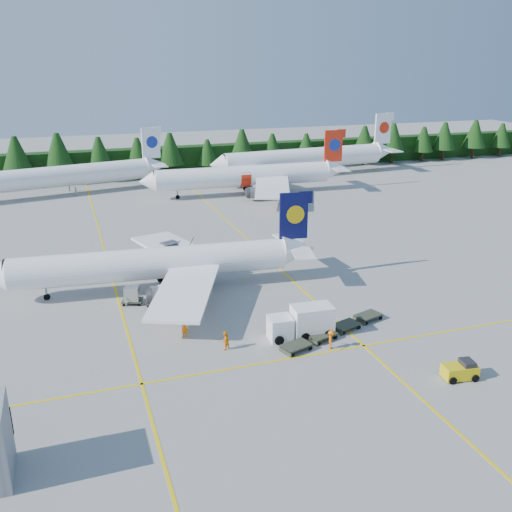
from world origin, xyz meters
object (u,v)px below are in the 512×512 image
object	(u,v)px
airliner_red	(240,177)
baggage_tug	(461,370)
service_truck	(301,322)
airliner_navy	(147,265)
airstairs	(190,275)

from	to	relation	value
airliner_red	baggage_tug	size ratio (longest dim) A/B	13.73
airliner_red	service_truck	distance (m)	59.92
airliner_navy	airliner_red	size ratio (longest dim) A/B	0.89
airstairs	baggage_tug	bearing A→B (deg)	-83.45
airstairs	service_truck	world-z (taller)	airstairs
airliner_navy	service_truck	xyz separation A→B (m)	(11.81, -15.84, -1.66)
airliner_navy	baggage_tug	size ratio (longest dim) A/B	12.21
airliner_red	service_truck	world-z (taller)	airliner_red
airliner_navy	service_truck	world-z (taller)	airliner_navy
baggage_tug	airstairs	bearing A→B (deg)	128.31
airliner_red	airstairs	world-z (taller)	airliner_red
airliner_red	service_truck	size ratio (longest dim) A/B	6.45
airliner_navy	baggage_tug	bearing A→B (deg)	-46.84
airliner_navy	airliner_red	bearing A→B (deg)	65.44
airliner_navy	airliner_red	world-z (taller)	airliner_red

